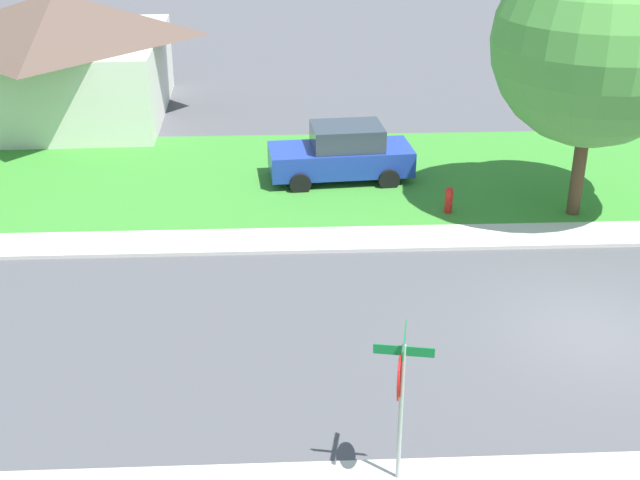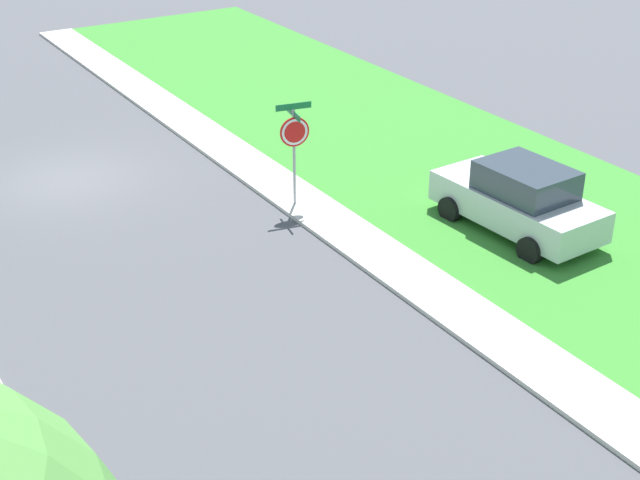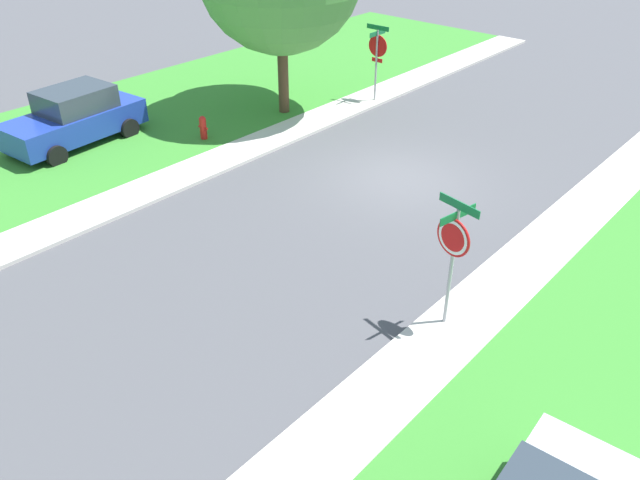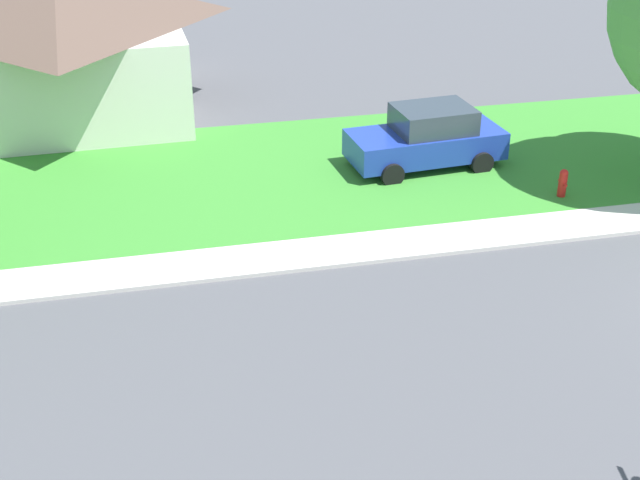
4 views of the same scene
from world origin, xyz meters
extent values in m
plane|color=#4C4C51|center=(0.00, 0.00, 0.00)|extent=(120.00, 120.00, 0.00)
cube|color=beige|center=(-4.70, 12.00, 0.05)|extent=(1.40, 56.00, 0.10)
cylinder|color=#9E9EA3|center=(-4.43, 4.76, 1.30)|extent=(0.07, 0.07, 2.60)
cylinder|color=red|center=(-4.42, 4.80, 2.05)|extent=(0.75, 0.17, 0.76)
cylinder|color=white|center=(-4.42, 4.82, 2.05)|extent=(0.66, 0.13, 0.67)
cylinder|color=red|center=(-4.42, 4.83, 2.05)|extent=(0.54, 0.11, 0.55)
cube|color=#146B38|center=(-4.43, 4.76, 2.69)|extent=(0.91, 0.19, 0.16)
cube|color=#146B38|center=(-4.43, 4.76, 2.50)|extent=(0.19, 0.91, 0.16)
cube|color=silver|center=(-8.23, 8.79, 0.70)|extent=(2.04, 4.39, 0.76)
cube|color=#2D3842|center=(-8.24, 8.99, 1.42)|extent=(1.71, 2.19, 0.68)
cylinder|color=black|center=(-7.26, 7.51, 0.32)|extent=(0.28, 0.65, 0.64)
cylinder|color=black|center=(-9.06, 7.41, 0.32)|extent=(0.28, 0.65, 0.64)
cylinder|color=black|center=(-7.41, 10.17, 0.32)|extent=(0.28, 0.65, 0.64)
cylinder|color=black|center=(-9.20, 10.07, 0.32)|extent=(0.28, 0.65, 0.64)
camera|label=1|loc=(-14.94, 6.51, 9.32)|focal=46.96mm
camera|label=2|loc=(6.28, 23.19, 9.89)|focal=51.39mm
camera|label=3|loc=(-9.08, 13.71, 8.07)|focal=35.70mm
camera|label=4|loc=(-12.23, 12.57, 9.61)|focal=48.28mm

